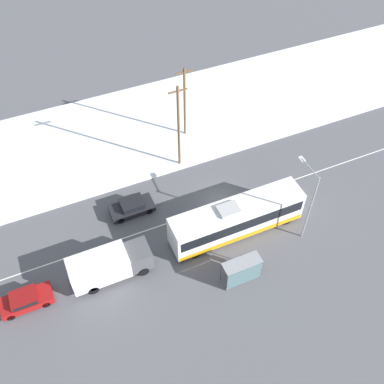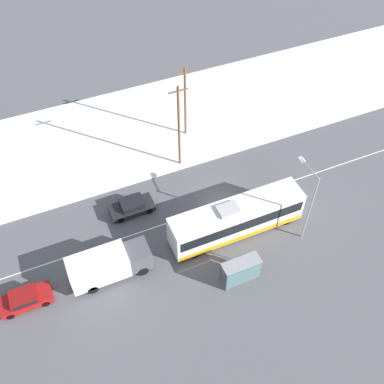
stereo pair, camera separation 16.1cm
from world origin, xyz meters
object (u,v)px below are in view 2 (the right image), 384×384
sedan_car (132,206)px  pedestrian_at_stop (241,260)px  parked_car_near_truck (25,299)px  utility_pole_snowlot (185,101)px  streetlamp (308,197)px  bus_shelter (243,270)px  utility_pole_roadside (179,127)px  city_bus (236,219)px  box_truck (108,264)px

sedan_car → pedestrian_at_stop: 11.27m
parked_car_near_truck → utility_pole_snowlot: bearing=35.3°
parked_car_near_truck → streetlamp: size_ratio=0.53×
sedan_car → pedestrian_at_stop: bearing=124.7°
streetlamp → bus_shelter: bearing=-160.9°
utility_pole_roadside → city_bus: bearing=-82.2°
sedan_car → pedestrian_at_stop: pedestrian_at_stop is taller
pedestrian_at_stop → utility_pole_snowlot: (2.34, 17.35, 3.35)m
city_bus → utility_pole_roadside: bearing=97.8°
bus_shelter → utility_pole_snowlot: utility_pole_snowlot is taller
city_bus → utility_pole_roadside: (-1.34, 9.79, 3.20)m
utility_pole_roadside → sedan_car: bearing=-147.7°
sedan_car → utility_pole_roadside: (6.43, 4.06, 4.15)m
box_truck → utility_pole_snowlot: (12.56, 13.80, 2.78)m
sedan_car → parked_car_near_truck: (-10.61, -5.60, -0.07)m
streetlamp → utility_pole_snowlot: bearing=104.3°
sedan_car → pedestrian_at_stop: (6.41, -9.27, 0.22)m
parked_car_near_truck → utility_pole_roadside: utility_pole_roadside is taller
box_truck → streetlamp: size_ratio=0.87×
parked_car_near_truck → utility_pole_snowlot: size_ratio=0.48×
streetlamp → utility_pole_snowlot: (-4.14, 16.21, -0.46)m
city_bus → pedestrian_at_stop: 3.85m
city_bus → streetlamp: size_ratio=1.59×
sedan_car → utility_pole_snowlot: size_ratio=0.49×
pedestrian_at_stop → utility_pole_roadside: size_ratio=0.17×
parked_car_near_truck → pedestrian_at_stop: 17.42m
sedan_car → parked_car_near_truck: bearing=27.8°
bus_shelter → streetlamp: 8.06m
box_truck → sedan_car: (3.81, 5.71, -0.79)m
parked_car_near_truck → utility_pole_roadside: 20.04m
city_bus → box_truck: (-11.58, 0.02, -0.16)m
streetlamp → utility_pole_snowlot: size_ratio=0.91×
utility_pole_roadside → utility_pole_snowlot: utility_pole_roadside is taller
utility_pole_roadside → bus_shelter: bearing=-92.2°
pedestrian_at_stop → bus_shelter: bearing=-112.9°
box_truck → sedan_car: size_ratio=1.64×
utility_pole_roadside → utility_pole_snowlot: size_ratio=1.14×
city_bus → pedestrian_at_stop: city_bus is taller
box_truck → utility_pole_roadside: bearing=43.7°
box_truck → sedan_car: box_truck is taller
bus_shelter → pedestrian_at_stop: bearing=67.1°
city_bus → parked_car_near_truck: bearing=179.6°
pedestrian_at_stop → bus_shelter: (-0.54, -1.29, 0.67)m
city_bus → parked_car_near_truck: (-18.38, 0.13, -1.02)m
sedan_car → bus_shelter: 12.11m
city_bus → utility_pole_roadside: size_ratio=1.27×
utility_pole_snowlot → city_bus: bearing=-94.1°
sedan_car → streetlamp: (12.89, -8.12, 4.03)m
city_bus → bus_shelter: 5.18m
sedan_car → bus_shelter: bus_shelter is taller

